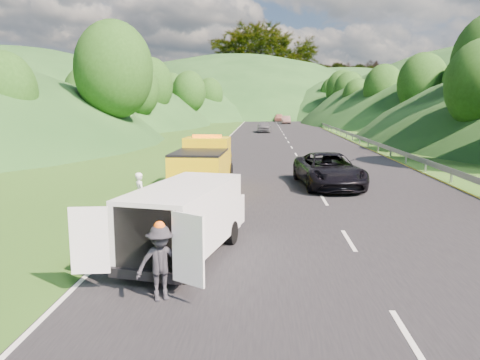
# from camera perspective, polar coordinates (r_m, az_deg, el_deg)

# --- Properties ---
(ground) EXTENTS (320.00, 320.00, 0.00)m
(ground) POSITION_cam_1_polar(r_m,az_deg,el_deg) (16.47, 1.50, -5.28)
(ground) COLOR #38661E
(ground) RESTS_ON ground
(road_surface) EXTENTS (14.00, 200.00, 0.02)m
(road_surface) POSITION_cam_1_polar(r_m,az_deg,el_deg) (56.14, 5.61, 5.12)
(road_surface) COLOR black
(road_surface) RESTS_ON ground
(guardrail) EXTENTS (0.06, 140.00, 1.52)m
(guardrail) POSITION_cam_1_polar(r_m,az_deg,el_deg) (69.26, 11.21, 5.79)
(guardrail) COLOR gray
(guardrail) RESTS_ON ground
(tree_line_left) EXTENTS (14.00, 140.00, 14.00)m
(tree_line_left) POSITION_cam_1_polar(r_m,az_deg,el_deg) (78.47, -11.45, 6.18)
(tree_line_left) COLOR #275418
(tree_line_left) RESTS_ON ground
(tree_line_right) EXTENTS (14.00, 140.00, 14.00)m
(tree_line_right) POSITION_cam_1_polar(r_m,az_deg,el_deg) (79.33, 19.59, 5.86)
(tree_line_right) COLOR #275418
(tree_line_right) RESTS_ON ground
(hills_backdrop) EXTENTS (201.00, 288.60, 44.00)m
(hills_backdrop) POSITION_cam_1_polar(r_m,az_deg,el_deg) (150.80, 5.30, 7.80)
(hills_backdrop) COLOR #2D5B23
(hills_backdrop) RESTS_ON ground
(tow_truck) EXTENTS (2.51, 6.12, 2.59)m
(tow_truck) POSITION_cam_1_polar(r_m,az_deg,el_deg) (22.54, -4.45, 1.98)
(tow_truck) COLOR black
(tow_truck) RESTS_ON ground
(white_van) EXTENTS (3.61, 6.07, 2.02)m
(white_van) POSITION_cam_1_polar(r_m,az_deg,el_deg) (12.72, -6.49, -4.45)
(white_van) COLOR black
(white_van) RESTS_ON ground
(woman) EXTENTS (0.68, 0.72, 1.60)m
(woman) POSITION_cam_1_polar(r_m,az_deg,el_deg) (17.99, -11.99, -4.21)
(woman) COLOR white
(woman) RESTS_ON ground
(child) EXTENTS (0.56, 0.52, 0.92)m
(child) POSITION_cam_1_polar(r_m,az_deg,el_deg) (16.14, -6.81, -5.64)
(child) COLOR tan
(child) RESTS_ON ground
(worker) EXTENTS (1.21, 0.98, 1.63)m
(worker) POSITION_cam_1_polar(r_m,az_deg,el_deg) (10.47, -9.54, -14.24)
(worker) COLOR black
(worker) RESTS_ON ground
(suitcase) EXTENTS (0.38, 0.24, 0.57)m
(suitcase) POSITION_cam_1_polar(r_m,az_deg,el_deg) (16.53, -12.39, -4.43)
(suitcase) COLOR #595943
(suitcase) RESTS_ON ground
(spare_tire) EXTENTS (0.59, 0.59, 0.20)m
(spare_tire) POSITION_cam_1_polar(r_m,az_deg,el_deg) (11.41, -6.85, -12.12)
(spare_tire) COLOR black
(spare_tire) RESTS_ON ground
(passing_suv) EXTENTS (3.33, 6.24, 1.67)m
(passing_suv) POSITION_cam_1_polar(r_m,az_deg,el_deg) (23.87, 10.68, -0.82)
(passing_suv) COLOR black
(passing_suv) RESTS_ON ground
(dist_car_a) EXTENTS (1.84, 4.58, 1.56)m
(dist_car_a) POSITION_cam_1_polar(r_m,az_deg,el_deg) (66.40, 2.92, 5.80)
(dist_car_a) COLOR #444549
(dist_car_a) RESTS_ON ground
(dist_car_b) EXTENTS (1.65, 4.75, 1.56)m
(dist_car_b) POSITION_cam_1_polar(r_m,az_deg,el_deg) (94.24, 5.64, 6.84)
(dist_car_b) COLOR brown
(dist_car_b) RESTS_ON ground
(dist_car_c) EXTENTS (2.20, 5.42, 1.57)m
(dist_car_c) POSITION_cam_1_polar(r_m,az_deg,el_deg) (106.43, 4.79, 7.14)
(dist_car_c) COLOR #94584A
(dist_car_c) RESTS_ON ground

